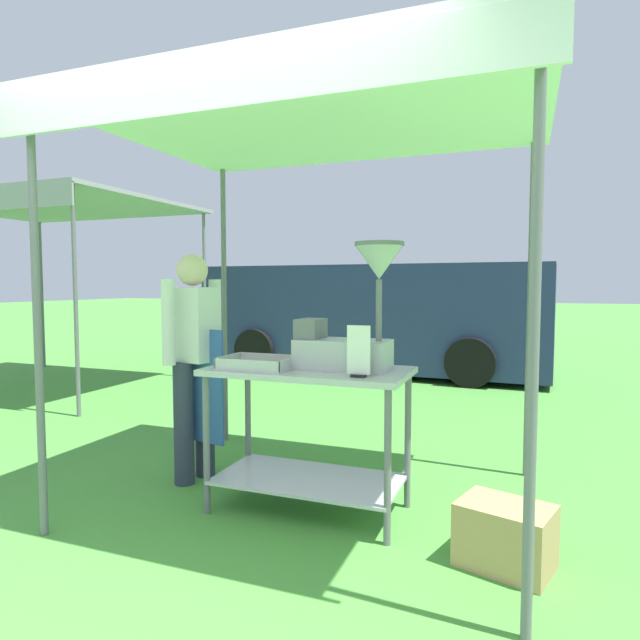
{
  "coord_description": "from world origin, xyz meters",
  "views": [
    {
      "loc": [
        1.47,
        -1.65,
        1.4
      ],
      "look_at": [
        0.24,
        1.58,
        1.17
      ],
      "focal_mm": 30.28,
      "sensor_mm": 36.0,
      "label": 1
    }
  ],
  "objects_px": {
    "donut_cart": "(308,410)",
    "menu_sign": "(359,355)",
    "donut_tray": "(259,365)",
    "neighbour_tent": "(49,209)",
    "supply_crate": "(505,536)",
    "van_navy": "(375,316)",
    "stall_canopy": "(314,129)",
    "donut_fryer": "(353,321)",
    "vendor": "(194,355)"
  },
  "relations": [
    {
      "from": "donut_cart",
      "to": "menu_sign",
      "type": "relative_size",
      "value": 4.28
    },
    {
      "from": "donut_tray",
      "to": "neighbour_tent",
      "type": "xyz_separation_m",
      "value": [
        -4.48,
        2.61,
        1.49
      ]
    },
    {
      "from": "menu_sign",
      "to": "neighbour_tent",
      "type": "relative_size",
      "value": 0.08
    },
    {
      "from": "supply_crate",
      "to": "van_navy",
      "type": "distance_m",
      "value": 6.24
    },
    {
      "from": "stall_canopy",
      "to": "donut_fryer",
      "type": "xyz_separation_m",
      "value": [
        0.27,
        -0.06,
        -1.16
      ]
    },
    {
      "from": "stall_canopy",
      "to": "donut_fryer",
      "type": "relative_size",
      "value": 3.6
    },
    {
      "from": "donut_fryer",
      "to": "neighbour_tent",
      "type": "distance_m",
      "value": 5.73
    },
    {
      "from": "donut_fryer",
      "to": "supply_crate",
      "type": "relative_size",
      "value": 1.49
    },
    {
      "from": "donut_fryer",
      "to": "donut_tray",
      "type": "bearing_deg",
      "value": -164.36
    },
    {
      "from": "menu_sign",
      "to": "vendor",
      "type": "distance_m",
      "value": 1.39
    },
    {
      "from": "donut_tray",
      "to": "vendor",
      "type": "xyz_separation_m",
      "value": [
        -0.68,
        0.31,
        -0.01
      ]
    },
    {
      "from": "stall_canopy",
      "to": "donut_tray",
      "type": "height_order",
      "value": "stall_canopy"
    },
    {
      "from": "donut_cart",
      "to": "neighbour_tent",
      "type": "bearing_deg",
      "value": 152.36
    },
    {
      "from": "donut_fryer",
      "to": "supply_crate",
      "type": "xyz_separation_m",
      "value": [
        0.89,
        -0.32,
        -1.03
      ]
    },
    {
      "from": "stall_canopy",
      "to": "donut_cart",
      "type": "xyz_separation_m",
      "value": [
        -0.0,
        -0.1,
        -1.72
      ]
    },
    {
      "from": "stall_canopy",
      "to": "donut_cart",
      "type": "height_order",
      "value": "stall_canopy"
    },
    {
      "from": "vendor",
      "to": "supply_crate",
      "type": "xyz_separation_m",
      "value": [
        2.12,
        -0.47,
        -0.75
      ]
    },
    {
      "from": "vendor",
      "to": "supply_crate",
      "type": "height_order",
      "value": "vendor"
    },
    {
      "from": "donut_cart",
      "to": "van_navy",
      "type": "height_order",
      "value": "van_navy"
    },
    {
      "from": "vendor",
      "to": "donut_cart",
      "type": "bearing_deg",
      "value": -11.78
    },
    {
      "from": "neighbour_tent",
      "to": "donut_cart",
      "type": "bearing_deg",
      "value": -27.64
    },
    {
      "from": "stall_canopy",
      "to": "van_navy",
      "type": "height_order",
      "value": "stall_canopy"
    },
    {
      "from": "donut_cart",
      "to": "donut_fryer",
      "type": "relative_size",
      "value": 1.62
    },
    {
      "from": "donut_fryer",
      "to": "neighbour_tent",
      "type": "height_order",
      "value": "neighbour_tent"
    },
    {
      "from": "menu_sign",
      "to": "neighbour_tent",
      "type": "xyz_separation_m",
      "value": [
        -5.14,
        2.69,
        1.39
      ]
    },
    {
      "from": "stall_canopy",
      "to": "vendor",
      "type": "xyz_separation_m",
      "value": [
        -0.96,
        0.1,
        -1.44
      ]
    },
    {
      "from": "donut_cart",
      "to": "menu_sign",
      "type": "height_order",
      "value": "menu_sign"
    },
    {
      "from": "menu_sign",
      "to": "donut_tray",
      "type": "bearing_deg",
      "value": 172.97
    },
    {
      "from": "donut_tray",
      "to": "donut_fryer",
      "type": "relative_size",
      "value": 0.57
    },
    {
      "from": "donut_tray",
      "to": "van_navy",
      "type": "bearing_deg",
      "value": 97.93
    },
    {
      "from": "donut_fryer",
      "to": "supply_crate",
      "type": "distance_m",
      "value": 1.4
    },
    {
      "from": "vendor",
      "to": "neighbour_tent",
      "type": "relative_size",
      "value": 0.48
    },
    {
      "from": "menu_sign",
      "to": "supply_crate",
      "type": "relative_size",
      "value": 0.56
    },
    {
      "from": "donut_tray",
      "to": "menu_sign",
      "type": "relative_size",
      "value": 1.5
    },
    {
      "from": "vendor",
      "to": "van_navy",
      "type": "relative_size",
      "value": 0.29
    },
    {
      "from": "stall_canopy",
      "to": "menu_sign",
      "type": "xyz_separation_m",
      "value": [
        0.38,
        -0.29,
        -1.33
      ]
    },
    {
      "from": "van_navy",
      "to": "menu_sign",
      "type": "bearing_deg",
      "value": -75.82
    },
    {
      "from": "vendor",
      "to": "neighbour_tent",
      "type": "bearing_deg",
      "value": 148.91
    },
    {
      "from": "donut_tray",
      "to": "neighbour_tent",
      "type": "bearing_deg",
      "value": 149.8
    },
    {
      "from": "supply_crate",
      "to": "van_navy",
      "type": "relative_size",
      "value": 0.09
    },
    {
      "from": "vendor",
      "to": "donut_fryer",
      "type": "bearing_deg",
      "value": -7.42
    },
    {
      "from": "donut_cart",
      "to": "vendor",
      "type": "xyz_separation_m",
      "value": [
        -0.96,
        0.2,
        0.27
      ]
    },
    {
      "from": "menu_sign",
      "to": "neighbour_tent",
      "type": "distance_m",
      "value": 5.96
    },
    {
      "from": "stall_canopy",
      "to": "neighbour_tent",
      "type": "bearing_deg",
      "value": 153.3
    },
    {
      "from": "menu_sign",
      "to": "vendor",
      "type": "xyz_separation_m",
      "value": [
        -1.33,
        0.39,
        -0.11
      ]
    },
    {
      "from": "van_navy",
      "to": "stall_canopy",
      "type": "bearing_deg",
      "value": -78.89
    },
    {
      "from": "donut_tray",
      "to": "donut_cart",
      "type": "bearing_deg",
      "value": 22.28
    },
    {
      "from": "donut_cart",
      "to": "van_navy",
      "type": "xyz_separation_m",
      "value": [
        -1.06,
        5.51,
        0.25
      ]
    },
    {
      "from": "supply_crate",
      "to": "van_navy",
      "type": "bearing_deg",
      "value": 111.05
    },
    {
      "from": "donut_tray",
      "to": "supply_crate",
      "type": "bearing_deg",
      "value": -6.38
    }
  ]
}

